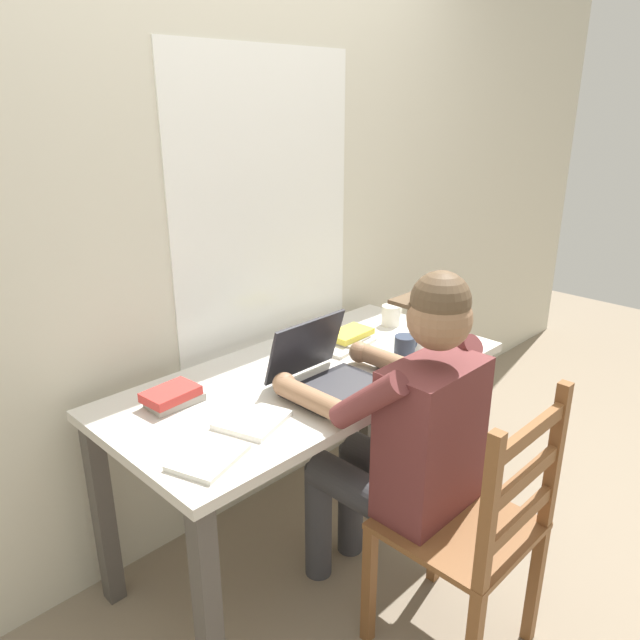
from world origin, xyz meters
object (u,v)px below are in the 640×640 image
Objects in this scene: seated_person at (403,433)px; wooden_chair at (473,531)px; computer_mouse at (386,366)px; coffee_mug_dark at (405,348)px; book_stack_main at (173,397)px; laptop at (324,371)px; book_stack_side at (348,337)px; desk at (311,398)px; coffee_mug_white at (420,339)px; coffee_mug_spare at (391,315)px.

wooden_chair is (-0.00, -0.28, -0.23)m from seated_person.
computer_mouse is 0.12m from coffee_mug_dark.
book_stack_main is at bearing 154.76° from computer_mouse.
seated_person is 3.79× the size of laptop.
wooden_chair reaches higher than book_stack_side.
computer_mouse is 0.51× the size of book_stack_side.
desk is 0.74m from wooden_chair.
seated_person is at bearing -121.33° from book_stack_side.
wooden_chair is 8.32× the size of coffee_mug_white.
desk is at bearing 152.47° from coffee_mug_dark.
wooden_chair reaches higher than coffee_mug_spare.
book_stack_main is at bearing 177.53° from coffee_mug_spare.
coffee_mug_spare is (0.60, 0.10, 0.15)m from desk.
computer_mouse is at bearing -16.69° from laptop.
book_stack_side is at bearing -179.70° from coffee_mug_spare.
book_stack_side is (-0.28, -0.00, -0.02)m from coffee_mug_spare.
coffee_mug_white is at bearing -59.93° from book_stack_side.
seated_person is at bearing -138.72° from coffee_mug_spare.
desk is 7.63× the size of book_stack_side.
seated_person is 0.81m from coffee_mug_spare.
book_stack_side is at bearing 30.07° from laptop.
coffee_mug_spare is 1.09m from book_stack_main.
coffee_mug_white is 0.29m from coffee_mug_spare.
coffee_mug_dark reaches higher than book_stack_main.
coffee_mug_white is at bearing -17.54° from book_stack_main.
book_stack_side reaches higher than computer_mouse.
book_stack_main is at bearing 162.46° from coffee_mug_white.
coffee_mug_white is (0.25, 0.03, 0.03)m from computer_mouse.
desk is at bearing 69.71° from laptop.
computer_mouse is 0.84× the size of coffee_mug_spare.
coffee_mug_dark is (0.34, 0.54, 0.34)m from wooden_chair.
wooden_chair is 1.07m from coffee_mug_spare.
laptop is 0.67m from coffee_mug_spare.
coffee_mug_white reaches higher than coffee_mug_spare.
seated_person is 10.99× the size of coffee_mug_white.
desk is 0.43m from seated_person.
coffee_mug_white is at bearing 7.00° from computer_mouse.
seated_person is 0.76m from book_stack_main.
book_stack_main is at bearing 150.38° from laptop.
desk is at bearing 162.10° from coffee_mug_white.
book_stack_main is at bearing 162.80° from desk.
computer_mouse is at bearing -173.00° from coffee_mug_white.
seated_person reaches higher than computer_mouse.
desk is at bearing -17.20° from book_stack_main.
coffee_mug_dark is (0.37, -0.07, -0.00)m from laptop.
coffee_mug_dark is at bearing 2.85° from computer_mouse.
wooden_chair reaches higher than coffee_mug_white.
coffee_mug_dark is at bearing -21.59° from book_stack_main.
wooden_chair is at bearing -86.99° from laptop.
laptop is 1.73× the size of book_stack_main.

